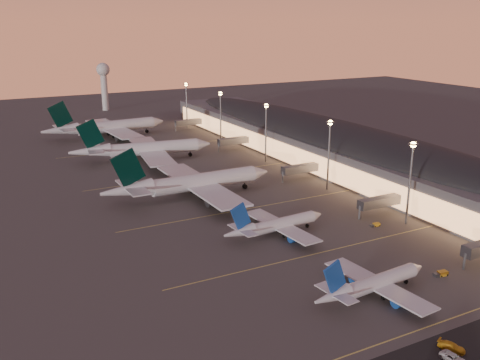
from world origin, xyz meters
name	(u,v)px	position (x,y,z in m)	size (l,w,h in m)	color
ground	(310,246)	(0.00, 0.00, 0.00)	(700.00, 700.00, 0.00)	#44423F
airliner_narrow_south	(372,284)	(-3.99, -29.88, 3.08)	(33.35, 29.88, 11.91)	silver
airliner_narrow_north	(275,225)	(-4.42, 11.00, 3.17)	(34.34, 30.74, 12.27)	silver
airliner_wide_near	(190,183)	(-12.46, 54.96, 5.21)	(63.09, 57.23, 20.25)	silver
airliner_wide_mid	(143,149)	(-11.00, 113.11, 5.18)	(62.91, 57.83, 20.14)	silver
airliner_wide_far	(106,127)	(-12.75, 169.76, 5.49)	(66.66, 60.89, 21.32)	silver
terminal_building	(331,142)	(61.84, 72.47, 8.78)	(56.35, 255.00, 17.46)	#525257
light_masts	(291,131)	(36.00, 65.00, 17.55)	(2.20, 217.20, 25.90)	slate
radar_tower	(104,79)	(10.00, 260.00, 21.87)	(9.00, 9.00, 32.50)	silver
lane_markings	(242,204)	(0.00, 40.00, 0.01)	(90.00, 180.36, 0.00)	#D8C659
baggage_tug_b	(441,274)	(18.16, -29.86, 0.51)	(3.86, 1.94, 1.11)	gold
baggage_tug_c	(375,225)	(26.38, 3.00, 0.43)	(3.29, 1.62, 0.95)	gold
service_van_b	(452,347)	(-4.44, -52.89, 0.74)	(2.07, 5.09, 1.48)	gold
service_van_c	(454,358)	(-7.01, -55.63, 0.72)	(2.37, 5.15, 1.43)	silver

